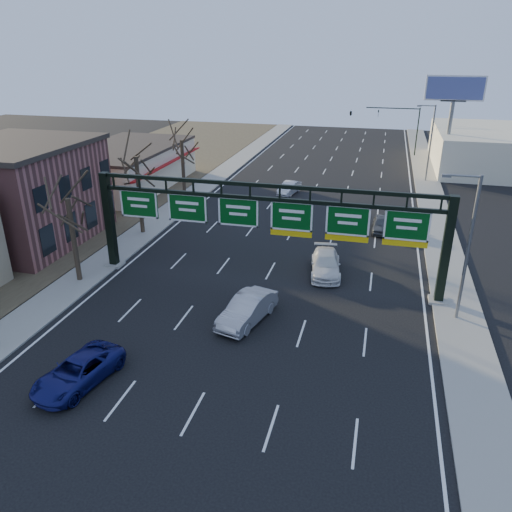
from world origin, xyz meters
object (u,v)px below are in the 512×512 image
(sign_gantry, at_px, (267,221))
(car_silver_sedan, at_px, (247,309))
(car_blue_suv, at_px, (78,371))
(car_white_wagon, at_px, (326,264))

(sign_gantry, height_order, car_silver_sedan, sign_gantry)
(car_blue_suv, relative_size, car_white_wagon, 0.97)
(car_silver_sedan, bearing_deg, car_white_wagon, 79.56)
(car_blue_suv, xyz_separation_m, car_silver_sedan, (6.52, 7.87, 0.13))
(car_white_wagon, bearing_deg, sign_gantry, -154.25)
(car_white_wagon, bearing_deg, car_silver_sedan, -122.94)
(sign_gantry, xyz_separation_m, car_blue_suv, (-6.43, -13.32, -3.94))
(car_blue_suv, distance_m, car_white_wagon, 18.91)
(car_blue_suv, relative_size, car_silver_sedan, 1.00)
(car_blue_suv, height_order, car_silver_sedan, car_silver_sedan)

